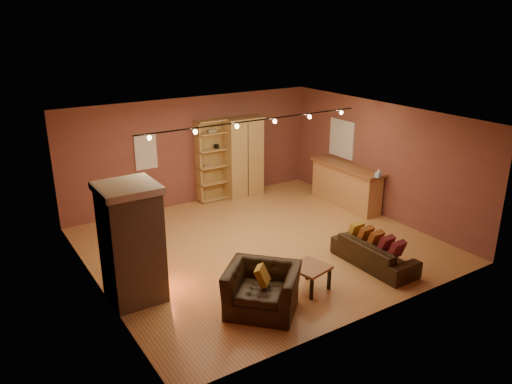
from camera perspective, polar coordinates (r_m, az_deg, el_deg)
floor at (r=10.97m, az=0.60°, el=-6.05°), size 7.00×7.00×0.00m
ceiling at (r=10.08m, az=0.66°, el=8.46°), size 7.00×7.00×0.00m
back_wall at (r=13.16m, az=-7.17°, el=4.70°), size 7.00×0.02×2.80m
left_wall at (r=9.12m, az=-18.11°, el=-2.94°), size 0.02×6.50×2.80m
right_wall at (r=12.62m, az=14.07°, el=3.61°), size 0.02×6.50×2.80m
fireplace at (r=8.83m, az=-13.97°, el=-5.68°), size 1.01×0.98×2.12m
back_window at (r=12.63m, az=-12.49°, el=4.45°), size 0.56×0.04×0.86m
bookcase at (r=13.34m, az=-5.09°, el=3.72°), size 0.90×0.35×2.20m
armoire at (r=13.62m, az=-1.51°, el=4.04°), size 1.08×0.61×2.18m
bar_counter at (r=13.24m, az=10.22°, el=0.78°), size 0.61×2.26×1.08m
tissue_box at (r=12.25m, az=13.80°, el=2.04°), size 0.12×0.12×0.21m
right_window at (r=13.50m, az=9.78°, el=6.04°), size 0.05×0.90×1.00m
loveseat at (r=10.23m, az=13.40°, el=-6.28°), size 0.55×1.82×0.76m
armchair at (r=8.47m, az=0.72°, el=-10.29°), size 1.38×1.40×1.04m
coffee_table at (r=9.18m, az=6.15°, el=-8.80°), size 0.73×0.73×0.47m
track_rail at (r=10.27m, az=0.04°, el=8.02°), size 5.20×0.09×0.13m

